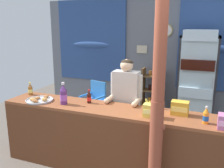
{
  "coord_description": "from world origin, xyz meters",
  "views": [
    {
      "loc": [
        1.12,
        -2.5,
        2.08
      ],
      "look_at": [
        -0.28,
        1.01,
        1.16
      ],
      "focal_mm": 39.44,
      "sensor_mm": 36.0,
      "label": 1
    }
  ],
  "objects_px": {
    "timber_post": "(158,105)",
    "plastic_lawn_chair": "(95,98)",
    "soda_bottle_grape_soda": "(63,95)",
    "snack_box_choco_powder": "(180,108)",
    "banana_bunch": "(153,104)",
    "soda_bottle_cola": "(89,97)",
    "snack_box_instant_noodle": "(152,111)",
    "soda_bottle_iced_tea": "(30,89)",
    "stall_counter": "(105,135)",
    "drink_fridge": "(197,76)",
    "pastry_tray": "(39,100)",
    "bottle_shelf_rack": "(152,92)",
    "shopkeeper": "(126,97)",
    "soda_bottle_orange_soda": "(206,116)"
  },
  "relations": [
    {
      "from": "shopkeeper",
      "to": "stall_counter",
      "type": "bearing_deg",
      "value": -102.39
    },
    {
      "from": "snack_box_instant_noodle",
      "to": "soda_bottle_iced_tea",
      "type": "bearing_deg",
      "value": 173.06
    },
    {
      "from": "soda_bottle_grape_soda",
      "to": "snack_box_choco_powder",
      "type": "distance_m",
      "value": 1.62
    },
    {
      "from": "drink_fridge",
      "to": "soda_bottle_cola",
      "type": "relative_size",
      "value": 9.7
    },
    {
      "from": "stall_counter",
      "to": "soda_bottle_cola",
      "type": "xyz_separation_m",
      "value": [
        -0.34,
        0.22,
        0.45
      ]
    },
    {
      "from": "timber_post",
      "to": "plastic_lawn_chair",
      "type": "relative_size",
      "value": 2.96
    },
    {
      "from": "timber_post",
      "to": "soda_bottle_iced_tea",
      "type": "bearing_deg",
      "value": 165.68
    },
    {
      "from": "shopkeeper",
      "to": "soda_bottle_grape_soda",
      "type": "bearing_deg",
      "value": -146.79
    },
    {
      "from": "timber_post",
      "to": "shopkeeper",
      "type": "height_order",
      "value": "timber_post"
    },
    {
      "from": "snack_box_choco_powder",
      "to": "pastry_tray",
      "type": "distance_m",
      "value": 2.05
    },
    {
      "from": "plastic_lawn_chair",
      "to": "snack_box_choco_powder",
      "type": "relative_size",
      "value": 3.97
    },
    {
      "from": "snack_box_instant_noodle",
      "to": "soda_bottle_grape_soda",
      "type": "bearing_deg",
      "value": 178.48
    },
    {
      "from": "stall_counter",
      "to": "drink_fridge",
      "type": "bearing_deg",
      "value": 64.54
    },
    {
      "from": "soda_bottle_orange_soda",
      "to": "stall_counter",
      "type": "bearing_deg",
      "value": -178.69
    },
    {
      "from": "banana_bunch",
      "to": "timber_post",
      "type": "bearing_deg",
      "value": -74.53
    },
    {
      "from": "shopkeeper",
      "to": "pastry_tray",
      "type": "distance_m",
      "value": 1.31
    },
    {
      "from": "stall_counter",
      "to": "bottle_shelf_rack",
      "type": "distance_m",
      "value": 2.49
    },
    {
      "from": "soda_bottle_grape_soda",
      "to": "timber_post",
      "type": "bearing_deg",
      "value": -13.56
    },
    {
      "from": "soda_bottle_cola",
      "to": "pastry_tray",
      "type": "height_order",
      "value": "soda_bottle_cola"
    },
    {
      "from": "soda_bottle_grape_soda",
      "to": "soda_bottle_iced_tea",
      "type": "height_order",
      "value": "soda_bottle_grape_soda"
    },
    {
      "from": "stall_counter",
      "to": "soda_bottle_cola",
      "type": "height_order",
      "value": "soda_bottle_cola"
    },
    {
      "from": "bottle_shelf_rack",
      "to": "plastic_lawn_chair",
      "type": "xyz_separation_m",
      "value": [
        -1.13,
        -0.69,
        -0.09
      ]
    },
    {
      "from": "soda_bottle_iced_tea",
      "to": "pastry_tray",
      "type": "relative_size",
      "value": 0.51
    },
    {
      "from": "soda_bottle_iced_tea",
      "to": "pastry_tray",
      "type": "height_order",
      "value": "soda_bottle_iced_tea"
    },
    {
      "from": "timber_post",
      "to": "soda_bottle_iced_tea",
      "type": "height_order",
      "value": "timber_post"
    },
    {
      "from": "soda_bottle_orange_soda",
      "to": "pastry_tray",
      "type": "bearing_deg",
      "value": -179.72
    },
    {
      "from": "soda_bottle_cola",
      "to": "banana_bunch",
      "type": "height_order",
      "value": "soda_bottle_cola"
    },
    {
      "from": "bottle_shelf_rack",
      "to": "soda_bottle_orange_soda",
      "type": "height_order",
      "value": "soda_bottle_orange_soda"
    },
    {
      "from": "timber_post",
      "to": "banana_bunch",
      "type": "xyz_separation_m",
      "value": [
        -0.18,
        0.65,
        -0.21
      ]
    },
    {
      "from": "stall_counter",
      "to": "bottle_shelf_rack",
      "type": "relative_size",
      "value": 2.83
    },
    {
      "from": "plastic_lawn_chair",
      "to": "shopkeeper",
      "type": "height_order",
      "value": "shopkeeper"
    },
    {
      "from": "soda_bottle_cola",
      "to": "soda_bottle_iced_tea",
      "type": "distance_m",
      "value": 1.09
    },
    {
      "from": "snack_box_instant_noodle",
      "to": "bottle_shelf_rack",
      "type": "bearing_deg",
      "value": 101.99
    },
    {
      "from": "soda_bottle_cola",
      "to": "banana_bunch",
      "type": "xyz_separation_m",
      "value": [
        0.93,
        0.12,
        -0.03
      ]
    },
    {
      "from": "timber_post",
      "to": "banana_bunch",
      "type": "height_order",
      "value": "timber_post"
    },
    {
      "from": "plastic_lawn_chair",
      "to": "snack_box_instant_noodle",
      "type": "bearing_deg",
      "value": -47.24
    },
    {
      "from": "soda_bottle_orange_soda",
      "to": "pastry_tray",
      "type": "relative_size",
      "value": 0.52
    },
    {
      "from": "timber_post",
      "to": "soda_bottle_cola",
      "type": "bearing_deg",
      "value": 154.55
    },
    {
      "from": "stall_counter",
      "to": "soda_bottle_iced_tea",
      "type": "distance_m",
      "value": 1.53
    },
    {
      "from": "drink_fridge",
      "to": "pastry_tray",
      "type": "relative_size",
      "value": 4.83
    },
    {
      "from": "stall_counter",
      "to": "soda_bottle_orange_soda",
      "type": "height_order",
      "value": "soda_bottle_orange_soda"
    },
    {
      "from": "banana_bunch",
      "to": "soda_bottle_grape_soda",
      "type": "bearing_deg",
      "value": -166.26
    },
    {
      "from": "soda_bottle_cola",
      "to": "stall_counter",
      "type": "bearing_deg",
      "value": -32.22
    },
    {
      "from": "soda_bottle_iced_tea",
      "to": "snack_box_choco_powder",
      "type": "bearing_deg",
      "value": -0.9
    },
    {
      "from": "bottle_shelf_rack",
      "to": "plastic_lawn_chair",
      "type": "height_order",
      "value": "bottle_shelf_rack"
    },
    {
      "from": "soda_bottle_orange_soda",
      "to": "soda_bottle_iced_tea",
      "type": "bearing_deg",
      "value": 175.32
    },
    {
      "from": "stall_counter",
      "to": "timber_post",
      "type": "xyz_separation_m",
      "value": [
        0.77,
        -0.31,
        0.63
      ]
    },
    {
      "from": "timber_post",
      "to": "soda_bottle_orange_soda",
      "type": "bearing_deg",
      "value": 34.08
    },
    {
      "from": "timber_post",
      "to": "pastry_tray",
      "type": "relative_size",
      "value": 6.2
    },
    {
      "from": "timber_post",
      "to": "soda_bottle_cola",
      "type": "relative_size",
      "value": 12.46
    }
  ]
}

